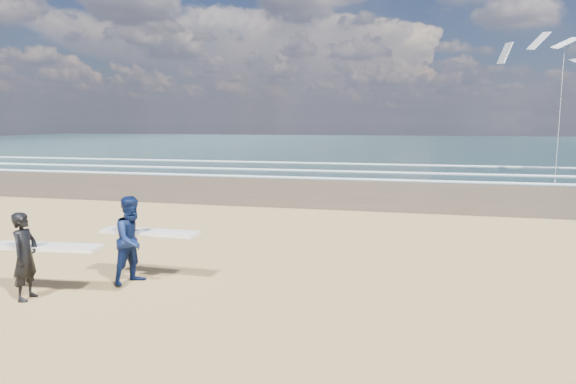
# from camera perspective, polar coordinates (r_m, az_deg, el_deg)

# --- Properties ---
(ocean) EXTENTS (220.00, 100.00, 0.02)m
(ocean) POSITION_cam_1_polar(r_m,az_deg,el_deg) (80.73, 23.23, 4.77)
(ocean) COLOR #183235
(ocean) RESTS_ON ground
(surfer_near) EXTENTS (2.24, 1.05, 1.71)m
(surfer_near) POSITION_cam_1_polar(r_m,az_deg,el_deg) (11.16, -26.89, -6.22)
(surfer_near) COLOR black
(surfer_near) RESTS_ON ground
(surfer_far) EXTENTS (2.22, 1.20, 1.87)m
(surfer_far) POSITION_cam_1_polar(r_m,az_deg,el_deg) (11.41, -16.72, -5.06)
(surfer_far) COLOR #0B1941
(surfer_far) RESTS_ON ground
(kite_1) EXTENTS (6.86, 4.85, 9.56)m
(kite_1) POSITION_cam_1_polar(r_m,az_deg,el_deg) (35.55, 28.14, 10.52)
(kite_1) COLOR slate
(kite_1) RESTS_ON ground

